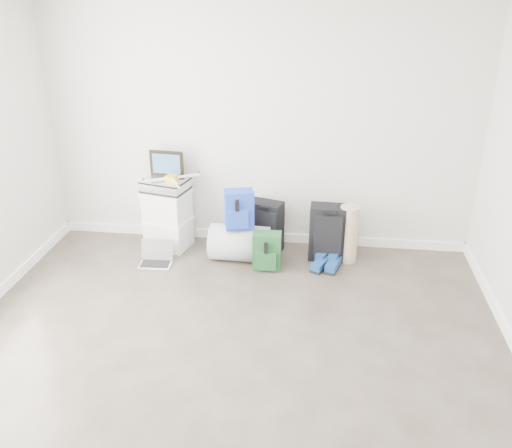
# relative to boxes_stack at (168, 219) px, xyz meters

# --- Properties ---
(ground) EXTENTS (5.00, 5.00, 0.00)m
(ground) POSITION_rel_boxes_stack_xyz_m (0.96, -2.23, -0.33)
(ground) COLOR #362F27
(ground) RESTS_ON ground
(room_envelope) EXTENTS (4.52, 5.02, 2.71)m
(room_envelope) POSITION_rel_boxes_stack_xyz_m (0.96, -2.21, 1.39)
(room_envelope) COLOR silver
(room_envelope) RESTS_ON ground
(boxes_stack) EXTENTS (0.53, 0.47, 0.65)m
(boxes_stack) POSITION_rel_boxes_stack_xyz_m (0.00, 0.00, 0.00)
(boxes_stack) COLOR silver
(boxes_stack) RESTS_ON ground
(briefcase) EXTENTS (0.51, 0.42, 0.13)m
(briefcase) POSITION_rel_boxes_stack_xyz_m (-0.00, -0.00, 0.39)
(briefcase) COLOR #B2B2B7
(briefcase) RESTS_ON boxes_stack
(painting) EXTENTS (0.37, 0.06, 0.28)m
(painting) POSITION_rel_boxes_stack_xyz_m (0.00, 0.10, 0.59)
(painting) COLOR black
(painting) RESTS_ON briefcase
(drone) EXTENTS (0.54, 0.54, 0.05)m
(drone) POSITION_rel_boxes_stack_xyz_m (0.08, -0.02, 0.48)
(drone) COLOR gold
(drone) RESTS_ON briefcase
(duffel_bag) EXTENTS (0.63, 0.40, 0.38)m
(duffel_bag) POSITION_rel_boxes_stack_xyz_m (0.82, -0.21, -0.14)
(duffel_bag) COLOR #95989E
(duffel_bag) RESTS_ON ground
(blue_backpack) EXTENTS (0.32, 0.27, 0.40)m
(blue_backpack) POSITION_rel_boxes_stack_xyz_m (0.82, -0.24, 0.24)
(blue_backpack) COLOR navy
(blue_backpack) RESTS_ON duffel_bag
(large_suitcase) EXTENTS (0.41, 0.32, 0.56)m
(large_suitcase) POSITION_rel_boxes_stack_xyz_m (1.05, 0.03, -0.05)
(large_suitcase) COLOR black
(large_suitcase) RESTS_ON ground
(green_backpack) EXTENTS (0.28, 0.21, 0.39)m
(green_backpack) POSITION_rel_boxes_stack_xyz_m (1.12, -0.37, -0.14)
(green_backpack) COLOR #163D1E
(green_backpack) RESTS_ON ground
(carry_on) EXTENTS (0.38, 0.25, 0.59)m
(carry_on) POSITION_rel_boxes_stack_xyz_m (1.72, -0.08, -0.03)
(carry_on) COLOR black
(carry_on) RESTS_ON ground
(shoes) EXTENTS (0.33, 0.30, 0.09)m
(shoes) POSITION_rel_boxes_stack_xyz_m (1.72, -0.30, -0.28)
(shoes) COLOR black
(shoes) RESTS_ON ground
(rolled_rug) EXTENTS (0.20, 0.20, 0.60)m
(rolled_rug) POSITION_rel_boxes_stack_xyz_m (1.93, -0.09, -0.03)
(rolled_rug) COLOR tan
(rolled_rug) RESTS_ON ground
(laptop) EXTENTS (0.34, 0.25, 0.24)m
(laptop) POSITION_rel_boxes_stack_xyz_m (-0.03, -0.40, -0.27)
(laptop) COLOR #B7B7BB
(laptop) RESTS_ON ground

